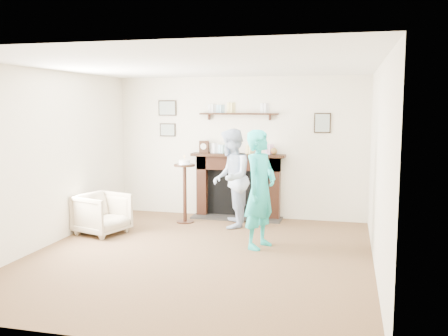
{
  "coord_description": "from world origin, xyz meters",
  "views": [
    {
      "loc": [
        1.89,
        -6.18,
        1.99
      ],
      "look_at": [
        0.12,
        0.9,
        1.08
      ],
      "focal_mm": 40.0,
      "sensor_mm": 36.0,
      "label": 1
    }
  ],
  "objects_px": {
    "man": "(231,227)",
    "woman": "(260,247)",
    "armchair": "(103,234)",
    "pedestal_table": "(185,182)"
  },
  "relations": [
    {
      "from": "man",
      "to": "woman",
      "type": "relative_size",
      "value": 0.98
    },
    {
      "from": "woman",
      "to": "armchair",
      "type": "bearing_deg",
      "value": 106.97
    },
    {
      "from": "armchair",
      "to": "pedestal_table",
      "type": "distance_m",
      "value": 1.62
    },
    {
      "from": "man",
      "to": "pedestal_table",
      "type": "distance_m",
      "value": 1.1
    },
    {
      "from": "woman",
      "to": "pedestal_table",
      "type": "height_order",
      "value": "pedestal_table"
    },
    {
      "from": "pedestal_table",
      "to": "woman",
      "type": "bearing_deg",
      "value": -38.23
    },
    {
      "from": "woman",
      "to": "pedestal_table",
      "type": "relative_size",
      "value": 1.44
    },
    {
      "from": "armchair",
      "to": "woman",
      "type": "distance_m",
      "value": 2.52
    },
    {
      "from": "woman",
      "to": "pedestal_table",
      "type": "distance_m",
      "value": 2.05
    },
    {
      "from": "armchair",
      "to": "pedestal_table",
      "type": "height_order",
      "value": "pedestal_table"
    }
  ]
}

